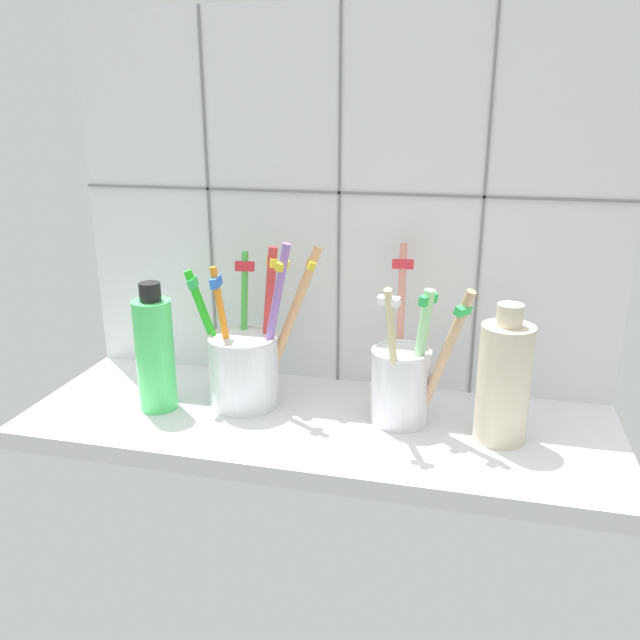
# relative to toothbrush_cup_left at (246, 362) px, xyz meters

# --- Properties ---
(counter_slab) EXTENTS (0.64, 0.22, 0.02)m
(counter_slab) POSITION_rel_toothbrush_cup_left_xyz_m (0.09, -0.02, -0.06)
(counter_slab) COLOR silver
(counter_slab) RESTS_ON ground
(tile_wall_back) EXTENTS (0.64, 0.02, 0.45)m
(tile_wall_back) POSITION_rel_toothbrush_cup_left_xyz_m (0.09, 0.10, 0.15)
(tile_wall_back) COLOR white
(tile_wall_back) RESTS_ON ground
(toothbrush_cup_left) EXTENTS (0.15, 0.09, 0.19)m
(toothbrush_cup_left) POSITION_rel_toothbrush_cup_left_xyz_m (0.00, 0.00, 0.00)
(toothbrush_cup_left) COLOR silver
(toothbrush_cup_left) RESTS_ON counter_slab
(toothbrush_cup_right) EXTENTS (0.10, 0.14, 0.18)m
(toothbrush_cup_right) POSITION_rel_toothbrush_cup_left_xyz_m (0.18, -0.00, -0.00)
(toothbrush_cup_right) COLOR silver
(toothbrush_cup_right) RESTS_ON counter_slab
(ceramic_vase) EXTENTS (0.05, 0.05, 0.14)m
(ceramic_vase) POSITION_rel_toothbrush_cup_left_xyz_m (0.28, -0.02, 0.01)
(ceramic_vase) COLOR beige
(ceramic_vase) RESTS_ON counter_slab
(soap_bottle) EXTENTS (0.04, 0.04, 0.15)m
(soap_bottle) POSITION_rel_toothbrush_cup_left_xyz_m (-0.09, -0.03, 0.02)
(soap_bottle) COLOR #53E473
(soap_bottle) RESTS_ON counter_slab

